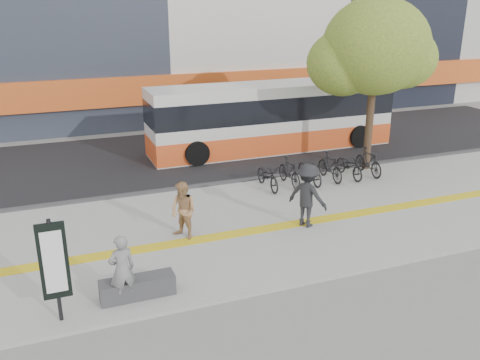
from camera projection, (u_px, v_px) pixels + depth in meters
name	position (u px, v px, depth m)	size (l,w,h in m)	color
ground	(232.00, 255.00, 13.13)	(120.00, 120.00, 0.00)	slate
sidewalk	(213.00, 231.00, 14.44)	(40.00, 7.00, 0.08)	gray
tactile_strip	(219.00, 236.00, 13.98)	(40.00, 0.45, 0.01)	yellow
street	(156.00, 158.00, 21.04)	(40.00, 8.00, 0.06)	black
curb	(181.00, 189.00, 17.51)	(40.00, 0.25, 0.14)	#353638
bench	(138.00, 287.00, 11.09)	(1.60, 0.45, 0.45)	#353638
signboard	(54.00, 263.00, 9.92)	(0.55, 0.10, 2.20)	black
street_tree	(373.00, 49.00, 18.31)	(4.40, 3.80, 6.31)	#3D2D1C
bus	(272.00, 119.00, 21.85)	(10.53, 2.50, 2.80)	silver
bicycle_row	(319.00, 169.00, 18.09)	(4.55, 1.69, 0.98)	black
seated_woman	(122.00, 270.00, 10.70)	(0.57, 0.37, 1.56)	black
pedestrian_tan	(183.00, 211.00, 13.67)	(0.76, 0.59, 1.57)	tan
pedestrian_dark	(307.00, 195.00, 14.38)	(1.18, 0.68, 1.82)	black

